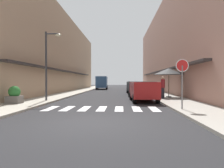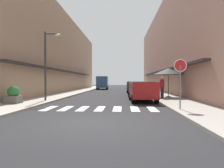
{
  "view_description": "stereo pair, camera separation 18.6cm",
  "coord_description": "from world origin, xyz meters",
  "px_view_note": "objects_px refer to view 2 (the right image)",
  "views": [
    {
      "loc": [
        1.06,
        -7.85,
        1.53
      ],
      "look_at": [
        -0.01,
        17.33,
        1.17
      ],
      "focal_mm": 34.74,
      "sensor_mm": 36.0,
      "label": 1
    },
    {
      "loc": [
        1.25,
        -7.84,
        1.53
      ],
      "look_at": [
        -0.01,
        17.33,
        1.17
      ],
      "focal_mm": 34.74,
      "sensor_mm": 36.0,
      "label": 2
    }
  ],
  "objects_px": {
    "planter_corner": "(13,95)",
    "street_lamp": "(48,58)",
    "parked_car_far": "(134,86)",
    "pedestrian_walking_near": "(162,87)",
    "parked_car_mid": "(137,87)",
    "parked_car_near": "(142,89)",
    "round_street_sign": "(180,71)",
    "delivery_van": "(102,82)",
    "cafe_umbrella": "(168,72)"
  },
  "relations": [
    {
      "from": "street_lamp",
      "to": "parked_car_far",
      "type": "bearing_deg",
      "value": 62.36
    },
    {
      "from": "parked_car_near",
      "to": "planter_corner",
      "type": "distance_m",
      "value": 8.76
    },
    {
      "from": "delivery_van",
      "to": "cafe_umbrella",
      "type": "distance_m",
      "value": 22.35
    },
    {
      "from": "parked_car_far",
      "to": "cafe_umbrella",
      "type": "xyz_separation_m",
      "value": [
        2.54,
        -9.4,
        1.43
      ]
    },
    {
      "from": "round_street_sign",
      "to": "delivery_van",
      "type": "bearing_deg",
      "value": 102.84
    },
    {
      "from": "parked_car_near",
      "to": "round_street_sign",
      "type": "bearing_deg",
      "value": -74.26
    },
    {
      "from": "street_lamp",
      "to": "cafe_umbrella",
      "type": "xyz_separation_m",
      "value": [
        9.41,
        3.71,
        -0.83
      ]
    },
    {
      "from": "round_street_sign",
      "to": "cafe_umbrella",
      "type": "height_order",
      "value": "cafe_umbrella"
    },
    {
      "from": "cafe_umbrella",
      "to": "parked_car_mid",
      "type": "bearing_deg",
      "value": 130.09
    },
    {
      "from": "pedestrian_walking_near",
      "to": "parked_car_near",
      "type": "bearing_deg",
      "value": -12.26
    },
    {
      "from": "delivery_van",
      "to": "pedestrian_walking_near",
      "type": "distance_m",
      "value": 23.58
    },
    {
      "from": "delivery_van",
      "to": "planter_corner",
      "type": "bearing_deg",
      "value": -96.62
    },
    {
      "from": "cafe_umbrella",
      "to": "pedestrian_walking_near",
      "type": "relative_size",
      "value": 1.53
    },
    {
      "from": "parked_car_near",
      "to": "planter_corner",
      "type": "xyz_separation_m",
      "value": [
        -8.34,
        -2.68,
        -0.3
      ]
    },
    {
      "from": "delivery_van",
      "to": "round_street_sign",
      "type": "xyz_separation_m",
      "value": [
        6.65,
        -29.15,
        0.63
      ]
    },
    {
      "from": "parked_car_mid",
      "to": "round_street_sign",
      "type": "bearing_deg",
      "value": -82.81
    },
    {
      "from": "parked_car_mid",
      "to": "round_street_sign",
      "type": "height_order",
      "value": "round_street_sign"
    },
    {
      "from": "parked_car_far",
      "to": "round_street_sign",
      "type": "distance_m",
      "value": 17.72
    },
    {
      "from": "round_street_sign",
      "to": "street_lamp",
      "type": "bearing_deg",
      "value": 151.43
    },
    {
      "from": "planter_corner",
      "to": "pedestrian_walking_near",
      "type": "height_order",
      "value": "pedestrian_walking_near"
    },
    {
      "from": "parked_car_mid",
      "to": "delivery_van",
      "type": "xyz_separation_m",
      "value": [
        -5.23,
        17.91,
        0.48
      ]
    },
    {
      "from": "planter_corner",
      "to": "street_lamp",
      "type": "bearing_deg",
      "value": 55.74
    },
    {
      "from": "round_street_sign",
      "to": "street_lamp",
      "type": "height_order",
      "value": "street_lamp"
    },
    {
      "from": "parked_car_far",
      "to": "round_street_sign",
      "type": "bearing_deg",
      "value": -85.4
    },
    {
      "from": "parked_car_far",
      "to": "delivery_van",
      "type": "height_order",
      "value": "delivery_van"
    },
    {
      "from": "parked_car_near",
      "to": "street_lamp",
      "type": "relative_size",
      "value": 0.84
    },
    {
      "from": "parked_car_near",
      "to": "parked_car_far",
      "type": "relative_size",
      "value": 1.0
    },
    {
      "from": "parked_car_far",
      "to": "round_street_sign",
      "type": "height_order",
      "value": "round_street_sign"
    },
    {
      "from": "parked_car_near",
      "to": "parked_car_far",
      "type": "xyz_separation_m",
      "value": [
        -0.0,
        12.6,
        0.0
      ]
    },
    {
      "from": "parked_car_far",
      "to": "pedestrian_walking_near",
      "type": "distance_m",
      "value": 11.14
    },
    {
      "from": "delivery_van",
      "to": "street_lamp",
      "type": "relative_size",
      "value": 1.1
    },
    {
      "from": "parked_car_far",
      "to": "round_street_sign",
      "type": "relative_size",
      "value": 1.67
    },
    {
      "from": "delivery_van",
      "to": "parked_car_near",
      "type": "bearing_deg",
      "value": -77.77
    },
    {
      "from": "parked_car_near",
      "to": "delivery_van",
      "type": "bearing_deg",
      "value": 102.23
    },
    {
      "from": "pedestrian_walking_near",
      "to": "cafe_umbrella",
      "type": "bearing_deg",
      "value": -172.36
    },
    {
      "from": "delivery_van",
      "to": "planter_corner",
      "type": "height_order",
      "value": "delivery_van"
    },
    {
      "from": "cafe_umbrella",
      "to": "street_lamp",
      "type": "bearing_deg",
      "value": -158.48
    },
    {
      "from": "street_lamp",
      "to": "planter_corner",
      "type": "bearing_deg",
      "value": -124.26
    },
    {
      "from": "parked_car_near",
      "to": "street_lamp",
      "type": "height_order",
      "value": "street_lamp"
    },
    {
      "from": "round_street_sign",
      "to": "planter_corner",
      "type": "distance_m",
      "value": 10.14
    },
    {
      "from": "delivery_van",
      "to": "pedestrian_walking_near",
      "type": "bearing_deg",
      "value": -72.85
    },
    {
      "from": "parked_car_far",
      "to": "cafe_umbrella",
      "type": "distance_m",
      "value": 9.85
    },
    {
      "from": "round_street_sign",
      "to": "planter_corner",
      "type": "relative_size",
      "value": 2.29
    },
    {
      "from": "planter_corner",
      "to": "parked_car_mid",
      "type": "bearing_deg",
      "value": 46.84
    },
    {
      "from": "pedestrian_walking_near",
      "to": "round_street_sign",
      "type": "bearing_deg",
      "value": 32.28
    },
    {
      "from": "parked_car_near",
      "to": "round_street_sign",
      "type": "distance_m",
      "value": 5.34
    },
    {
      "from": "parked_car_near",
      "to": "cafe_umbrella",
      "type": "distance_m",
      "value": 4.33
    },
    {
      "from": "round_street_sign",
      "to": "pedestrian_walking_near",
      "type": "bearing_deg",
      "value": 87.38
    },
    {
      "from": "street_lamp",
      "to": "parked_car_mid",
      "type": "bearing_deg",
      "value": 44.43
    },
    {
      "from": "parked_car_far",
      "to": "delivery_van",
      "type": "distance_m",
      "value": 12.67
    }
  ]
}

